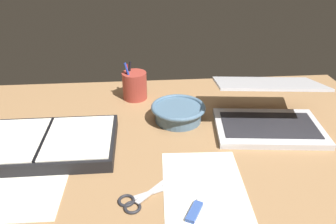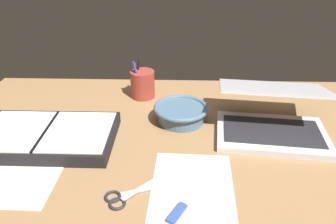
{
  "view_description": "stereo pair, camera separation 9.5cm",
  "coord_description": "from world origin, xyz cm",
  "px_view_note": "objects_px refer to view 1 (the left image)",
  "views": [
    {
      "loc": [
        -7.91,
        -73.03,
        54.67
      ],
      "look_at": [
        -1.04,
        10.06,
        9.0
      ],
      "focal_mm": 35.0,
      "sensor_mm": 36.0,
      "label": 1
    },
    {
      "loc": [
        1.58,
        -73.27,
        54.67
      ],
      "look_at": [
        -1.04,
        10.06,
        9.0
      ],
      "focal_mm": 35.0,
      "sensor_mm": 36.0,
      "label": 2
    }
  ],
  "objects_px": {
    "laptop": "(268,112)",
    "scissors": "(135,201)",
    "bowl": "(178,112)",
    "pen_cup": "(135,85)",
    "planner": "(46,144)"
  },
  "relations": [
    {
      "from": "laptop",
      "to": "scissors",
      "type": "relative_size",
      "value": 2.77
    },
    {
      "from": "bowl",
      "to": "scissors",
      "type": "distance_m",
      "value": 0.38
    },
    {
      "from": "bowl",
      "to": "pen_cup",
      "type": "height_order",
      "value": "pen_cup"
    },
    {
      "from": "pen_cup",
      "to": "scissors",
      "type": "relative_size",
      "value": 1.13
    },
    {
      "from": "scissors",
      "to": "laptop",
      "type": "bearing_deg",
      "value": 3.67
    },
    {
      "from": "scissors",
      "to": "planner",
      "type": "bearing_deg",
      "value": 104.81
    },
    {
      "from": "laptop",
      "to": "pen_cup",
      "type": "relative_size",
      "value": 2.46
    },
    {
      "from": "laptop",
      "to": "planner",
      "type": "distance_m",
      "value": 0.66
    },
    {
      "from": "bowl",
      "to": "planner",
      "type": "height_order",
      "value": "bowl"
    },
    {
      "from": "scissors",
      "to": "pen_cup",
      "type": "bearing_deg",
      "value": 57.5
    },
    {
      "from": "laptop",
      "to": "scissors",
      "type": "bearing_deg",
      "value": -137.43
    },
    {
      "from": "laptop",
      "to": "planner",
      "type": "relative_size",
      "value": 0.9
    },
    {
      "from": "bowl",
      "to": "scissors",
      "type": "xyz_separation_m",
      "value": [
        -0.14,
        -0.35,
        -0.03
      ]
    },
    {
      "from": "pen_cup",
      "to": "scissors",
      "type": "height_order",
      "value": "pen_cup"
    },
    {
      "from": "laptop",
      "to": "pen_cup",
      "type": "xyz_separation_m",
      "value": [
        -0.41,
        0.23,
        0.0
      ]
    }
  ]
}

